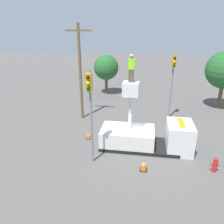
{
  "coord_description": "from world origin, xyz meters",
  "views": [
    {
      "loc": [
        0.26,
        -13.92,
        7.96
      ],
      "look_at": [
        -1.78,
        -1.18,
        3.0
      ],
      "focal_mm": 35.0,
      "sensor_mm": 36.0,
      "label": 1
    }
  ],
  "objects_px": {
    "tree_left_bg": "(106,68)",
    "traffic_light_pole": "(90,101)",
    "traffic_light_across": "(173,74)",
    "fire_hydrant": "(215,165)",
    "traffic_cone_rear": "(89,135)",
    "bucket_truck": "(146,136)",
    "utility_pole": "(80,70)",
    "worker": "(131,69)",
    "traffic_cone_curbside": "(144,165)"
  },
  "relations": [
    {
      "from": "fire_hydrant",
      "to": "tree_left_bg",
      "type": "bearing_deg",
      "value": 121.35
    },
    {
      "from": "bucket_truck",
      "to": "utility_pole",
      "type": "xyz_separation_m",
      "value": [
        -6.03,
        4.65,
        3.66
      ]
    },
    {
      "from": "fire_hydrant",
      "to": "utility_pole",
      "type": "distance_m",
      "value": 12.88
    },
    {
      "from": "traffic_cone_rear",
      "to": "bucket_truck",
      "type": "bearing_deg",
      "value": -8.38
    },
    {
      "from": "traffic_cone_rear",
      "to": "utility_pole",
      "type": "relative_size",
      "value": 0.07
    },
    {
      "from": "bucket_truck",
      "to": "utility_pole",
      "type": "height_order",
      "value": "utility_pole"
    },
    {
      "from": "tree_left_bg",
      "to": "traffic_cone_rear",
      "type": "bearing_deg",
      "value": -85.83
    },
    {
      "from": "traffic_cone_rear",
      "to": "traffic_light_across",
      "type": "bearing_deg",
      "value": 38.51
    },
    {
      "from": "traffic_light_across",
      "to": "utility_pole",
      "type": "xyz_separation_m",
      "value": [
        -8.08,
        -1.1,
        0.32
      ]
    },
    {
      "from": "bucket_truck",
      "to": "traffic_cone_rear",
      "type": "distance_m",
      "value": 4.46
    },
    {
      "from": "traffic_light_pole",
      "to": "utility_pole",
      "type": "height_order",
      "value": "utility_pole"
    },
    {
      "from": "tree_left_bg",
      "to": "utility_pole",
      "type": "xyz_separation_m",
      "value": [
        -0.76,
        -8.42,
        1.16
      ]
    },
    {
      "from": "worker",
      "to": "traffic_cone_rear",
      "type": "distance_m",
      "value": 6.21
    },
    {
      "from": "traffic_light_across",
      "to": "traffic_cone_curbside",
      "type": "relative_size",
      "value": 7.5
    },
    {
      "from": "bucket_truck",
      "to": "fire_hydrant",
      "type": "bearing_deg",
      "value": -28.96
    },
    {
      "from": "bucket_truck",
      "to": "traffic_cone_curbside",
      "type": "relative_size",
      "value": 7.93
    },
    {
      "from": "traffic_light_across",
      "to": "traffic_cone_curbside",
      "type": "distance_m",
      "value": 9.58
    },
    {
      "from": "traffic_light_pole",
      "to": "tree_left_bg",
      "type": "xyz_separation_m",
      "value": [
        -1.97,
        15.57,
        -0.76
      ]
    },
    {
      "from": "traffic_light_across",
      "to": "tree_left_bg",
      "type": "height_order",
      "value": "traffic_light_across"
    },
    {
      "from": "worker",
      "to": "traffic_cone_rear",
      "type": "xyz_separation_m",
      "value": [
        -3.18,
        0.64,
        -5.3
      ]
    },
    {
      "from": "traffic_light_across",
      "to": "utility_pole",
      "type": "relative_size",
      "value": 0.71
    },
    {
      "from": "traffic_cone_curbside",
      "to": "utility_pole",
      "type": "relative_size",
      "value": 0.09
    },
    {
      "from": "worker",
      "to": "utility_pole",
      "type": "height_order",
      "value": "utility_pole"
    },
    {
      "from": "tree_left_bg",
      "to": "traffic_light_pole",
      "type": "bearing_deg",
      "value": -82.8
    },
    {
      "from": "traffic_light_pole",
      "to": "traffic_cone_rear",
      "type": "distance_m",
      "value": 5.07
    },
    {
      "from": "utility_pole",
      "to": "traffic_cone_curbside",
      "type": "bearing_deg",
      "value": -51.28
    },
    {
      "from": "traffic_cone_curbside",
      "to": "traffic_light_across",
      "type": "bearing_deg",
      "value": 75.97
    },
    {
      "from": "fire_hydrant",
      "to": "utility_pole",
      "type": "bearing_deg",
      "value": 145.65
    },
    {
      "from": "traffic_light_across",
      "to": "traffic_cone_rear",
      "type": "bearing_deg",
      "value": -141.49
    },
    {
      "from": "bucket_truck",
      "to": "traffic_cone_curbside",
      "type": "distance_m",
      "value": 2.82
    },
    {
      "from": "worker",
      "to": "traffic_cone_rear",
      "type": "height_order",
      "value": "worker"
    },
    {
      "from": "worker",
      "to": "traffic_light_across",
      "type": "bearing_deg",
      "value": 60.58
    },
    {
      "from": "traffic_cone_curbside",
      "to": "tree_left_bg",
      "type": "relative_size",
      "value": 0.16
    },
    {
      "from": "worker",
      "to": "tree_left_bg",
      "type": "relative_size",
      "value": 0.35
    },
    {
      "from": "bucket_truck",
      "to": "traffic_cone_curbside",
      "type": "bearing_deg",
      "value": -91.67
    },
    {
      "from": "traffic_light_pole",
      "to": "traffic_light_across",
      "type": "relative_size",
      "value": 0.98
    },
    {
      "from": "traffic_cone_rear",
      "to": "traffic_cone_curbside",
      "type": "bearing_deg",
      "value": -38.54
    },
    {
      "from": "utility_pole",
      "to": "traffic_cone_rear",
      "type": "bearing_deg",
      "value": -67.47
    },
    {
      "from": "worker",
      "to": "traffic_light_across",
      "type": "height_order",
      "value": "worker"
    },
    {
      "from": "traffic_light_across",
      "to": "worker",
      "type": "bearing_deg",
      "value": -119.42
    },
    {
      "from": "worker",
      "to": "fire_hydrant",
      "type": "distance_m",
      "value": 7.67
    },
    {
      "from": "traffic_light_pole",
      "to": "bucket_truck",
      "type": "bearing_deg",
      "value": 36.95
    },
    {
      "from": "worker",
      "to": "utility_pole",
      "type": "relative_size",
      "value": 0.21
    },
    {
      "from": "fire_hydrant",
      "to": "worker",
      "type": "bearing_deg",
      "value": 156.85
    },
    {
      "from": "tree_left_bg",
      "to": "bucket_truck",
      "type": "bearing_deg",
      "value": -68.02
    },
    {
      "from": "traffic_light_across",
      "to": "fire_hydrant",
      "type": "distance_m",
      "value": 9.06
    },
    {
      "from": "traffic_light_across",
      "to": "fire_hydrant",
      "type": "height_order",
      "value": "traffic_light_across"
    },
    {
      "from": "bucket_truck",
      "to": "fire_hydrant",
      "type": "height_order",
      "value": "bucket_truck"
    },
    {
      "from": "traffic_light_pole",
      "to": "traffic_cone_rear",
      "type": "height_order",
      "value": "traffic_light_pole"
    },
    {
      "from": "traffic_light_across",
      "to": "fire_hydrant",
      "type": "xyz_separation_m",
      "value": [
        2.01,
        -8.0,
        -3.74
      ]
    }
  ]
}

